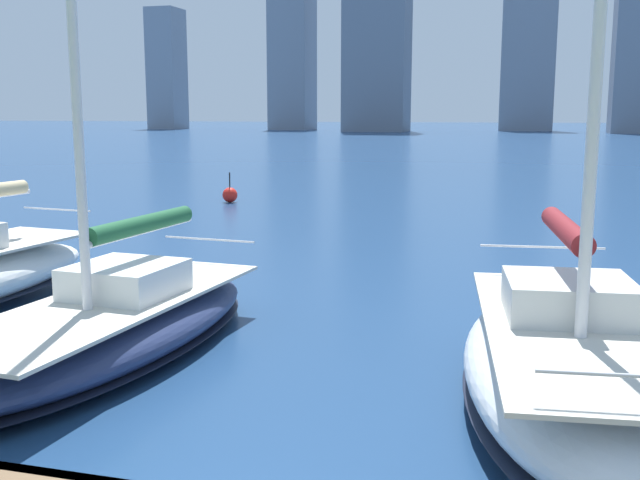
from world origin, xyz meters
The scene contains 4 objects.
city_skyline centered at (-6.05, -159.63, 19.53)m, with size 170.38×21.91×52.34m.
sailboat_maroon centered at (-3.75, -5.78, 0.72)m, with size 3.74×7.71×9.31m.
sailboat_forest centered at (3.73, -6.34, 0.61)m, with size 3.46×8.20×12.18m.
channel_buoy centered at (10.26, -27.60, 0.36)m, with size 0.70×0.70×1.40m.
Camera 1 is at (-3.05, 4.71, 4.18)m, focal length 42.00 mm.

